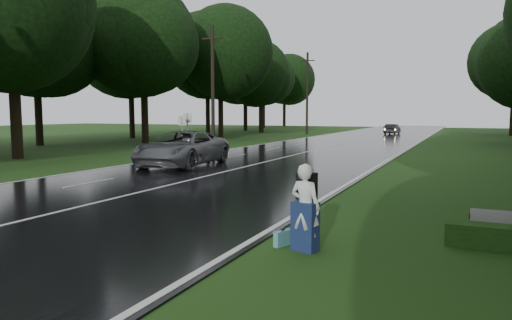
% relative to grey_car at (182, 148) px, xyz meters
% --- Properties ---
extents(ground, '(160.00, 160.00, 0.00)m').
position_rel_grey_car_xyz_m(ground, '(3.05, -8.28, -0.90)').
color(ground, '#1D3F12').
rests_on(ground, ground).
extents(road, '(12.00, 140.00, 0.04)m').
position_rel_grey_car_xyz_m(road, '(3.05, 11.72, -0.88)').
color(road, black).
rests_on(road, ground).
extents(lane_center, '(0.12, 140.00, 0.01)m').
position_rel_grey_car_xyz_m(lane_center, '(3.05, 11.72, -0.85)').
color(lane_center, silver).
rests_on(lane_center, road).
extents(grey_car, '(3.48, 6.42, 1.71)m').
position_rel_grey_car_xyz_m(grey_car, '(0.00, 0.00, 0.00)').
color(grey_car, '#54565A').
rests_on(grey_car, road).
extents(far_car, '(1.61, 3.82, 1.23)m').
position_rel_grey_car_xyz_m(far_car, '(4.33, 40.03, -0.24)').
color(far_car, black).
rests_on(far_car, road).
extents(hitchhiker, '(0.69, 0.65, 1.68)m').
position_rel_grey_car_xyz_m(hitchhiker, '(10.01, -10.94, -0.11)').
color(hitchhiker, silver).
rests_on(hitchhiker, ground).
extents(suitcase, '(0.27, 0.45, 0.31)m').
position_rel_grey_car_xyz_m(suitcase, '(9.51, -10.82, -0.74)').
color(suitcase, teal).
rests_on(suitcase, ground).
extents(culvert, '(1.30, 0.65, 0.65)m').
position_rel_grey_car_xyz_m(culvert, '(13.54, -8.71, -0.90)').
color(culvert, slate).
rests_on(culvert, ground).
extents(utility_pole_mid, '(1.80, 0.28, 9.32)m').
position_rel_grey_car_xyz_m(utility_pole_mid, '(-5.45, 12.58, -0.90)').
color(utility_pole_mid, black).
rests_on(utility_pole_mid, ground).
extents(utility_pole_far, '(1.80, 0.28, 10.05)m').
position_rel_grey_car_xyz_m(utility_pole_far, '(-5.45, 36.03, -0.90)').
color(utility_pole_far, black).
rests_on(utility_pole_far, ground).
extents(road_sign_a, '(0.58, 0.10, 2.42)m').
position_rel_grey_car_xyz_m(road_sign_a, '(-4.15, 6.27, -0.90)').
color(road_sign_a, white).
rests_on(road_sign_a, ground).
extents(road_sign_b, '(0.63, 0.10, 2.61)m').
position_rel_grey_car_xyz_m(road_sign_b, '(-4.15, 6.90, -0.90)').
color(road_sign_b, white).
rests_on(road_sign_b, ground).
extents(tree_left_c, '(9.61, 9.61, 15.02)m').
position_rel_grey_car_xyz_m(tree_left_c, '(-10.99, -0.58, -0.90)').
color(tree_left_c, black).
rests_on(tree_left_c, ground).
extents(tree_left_d, '(9.91, 9.91, 15.49)m').
position_rel_grey_car_xyz_m(tree_left_d, '(-12.99, 13.77, -0.90)').
color(tree_left_d, black).
rests_on(tree_left_d, ground).
extents(tree_left_e, '(9.86, 9.86, 15.41)m').
position_rel_grey_car_xyz_m(tree_left_e, '(-10.86, 23.67, -0.90)').
color(tree_left_e, black).
rests_on(tree_left_e, ground).
extents(tree_left_f, '(8.74, 8.74, 13.66)m').
position_rel_grey_car_xyz_m(tree_left_f, '(-12.69, 38.37, -0.90)').
color(tree_left_f, black).
rests_on(tree_left_f, ground).
extents(tree_right_f, '(9.94, 9.94, 15.53)m').
position_rel_grey_car_xyz_m(tree_right_f, '(17.47, 41.69, -0.90)').
color(tree_right_f, black).
rests_on(tree_right_f, ground).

